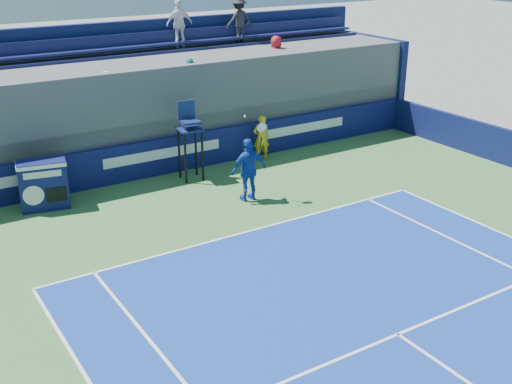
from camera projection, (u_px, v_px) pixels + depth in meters
ball_person at (261, 138)px, 21.72m from camera, size 0.65×0.50×1.57m
back_hoarding at (163, 156)px, 20.49m from camera, size 20.40×0.21×1.20m
match_clock at (43, 183)px, 17.84m from camera, size 1.44×0.97×1.40m
umpire_chair at (190, 132)px, 19.74m from camera, size 0.77×0.77×2.48m
tennis_player at (249, 170)px, 18.30m from camera, size 1.11×0.51×2.57m
stadium_seating at (135, 105)px, 21.65m from camera, size 21.00×4.05×5.08m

